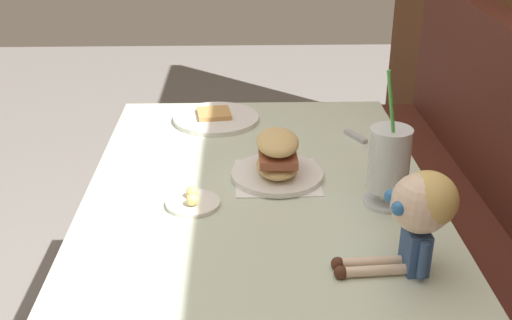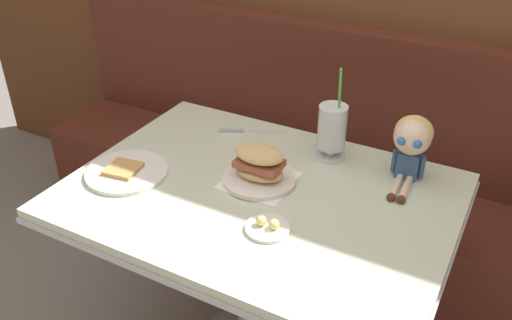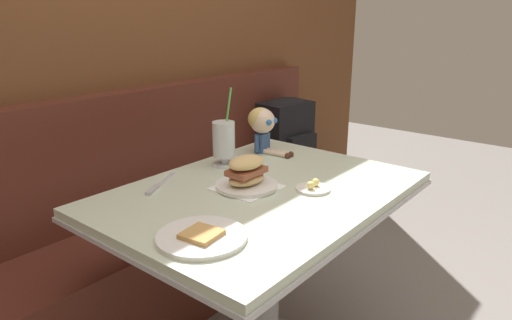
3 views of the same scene
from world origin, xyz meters
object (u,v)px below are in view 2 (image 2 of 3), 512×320
Objects in this scene: sandwich_plate at (259,168)px; butter_saucer at (268,227)px; toast_plate at (126,172)px; butter_knife at (241,131)px; seated_doll at (412,140)px; milkshake_glass at (332,130)px.

sandwich_plate is 1.83× the size of butter_saucer.
toast_plate is 1.15× the size of butter_knife.
toast_plate is 0.44m from butter_knife.
butter_saucer reaches higher than butter_knife.
toast_plate is 1.14× the size of sandwich_plate.
seated_doll reaches higher than butter_knife.
milkshake_glass is 1.45× the size of butter_knife.
butter_knife is (-0.20, 0.24, -0.04)m from sandwich_plate.
milkshake_glass is at bearing -2.24° from butter_knife.
sandwich_plate is at bearing -50.44° from butter_knife.
toast_plate is at bearing 175.96° from butter_saucer.
toast_plate is at bearing -152.66° from seated_doll.
seated_doll is (0.25, 0.43, 0.12)m from butter_saucer.
seated_doll is (0.58, -0.01, 0.12)m from butter_knife.
butter_saucer is at bearing -4.04° from toast_plate.
milkshake_glass reaches higher than sandwich_plate.
toast_plate is 0.79× the size of milkshake_glass.
sandwich_plate reaches higher than toast_plate.
butter_saucer is at bearing -56.38° from sandwich_plate.
butter_saucer is 0.51m from seated_doll.
milkshake_glass reaches higher than butter_saucer.
seated_doll is (0.75, 0.39, 0.12)m from toast_plate.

